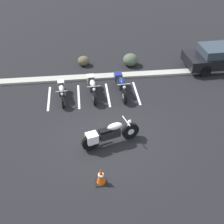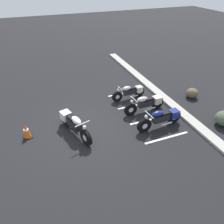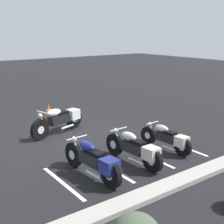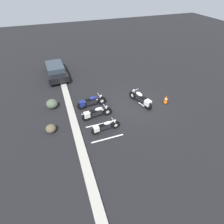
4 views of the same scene
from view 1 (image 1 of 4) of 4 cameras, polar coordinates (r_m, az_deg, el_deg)
ground at (r=12.71m, az=-0.48°, el=-4.79°), size 60.00×60.00×0.00m
motorcycle_white_featured at (r=12.11m, az=-0.73°, el=-4.12°), size 2.34×1.00×0.95m
parked_bike_0 at (r=15.05m, az=-9.19°, el=3.92°), size 0.56×1.98×0.78m
parked_bike_1 at (r=15.15m, az=-3.65°, el=4.83°), size 0.62×2.22×0.87m
parked_bike_2 at (r=15.27m, az=1.58°, el=5.22°), size 0.64×2.28×0.90m
car_black at (r=18.50m, az=19.70°, el=9.59°), size 4.39×2.02×1.29m
concrete_curb at (r=16.71m, az=-2.28°, el=6.48°), size 18.00×0.50×0.12m
landscape_rock_0 at (r=17.91m, az=-5.22°, el=9.29°), size 0.92×0.92×0.54m
landscape_rock_1 at (r=17.84m, az=3.39°, el=9.52°), size 1.18×1.19×0.68m
traffic_cone at (r=10.82m, az=-2.04°, el=-11.61°), size 0.40×0.40×0.69m
stall_line_0 at (r=15.33m, az=-11.45°, el=2.47°), size 0.10×2.10×0.00m
stall_line_1 at (r=15.25m, az=-6.11°, el=2.84°), size 0.10×2.10×0.00m
stall_line_2 at (r=15.30m, az=-0.76°, el=3.18°), size 0.10×2.10×0.00m
stall_line_3 at (r=15.48m, az=4.52°, el=3.50°), size 0.10×2.10×0.00m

